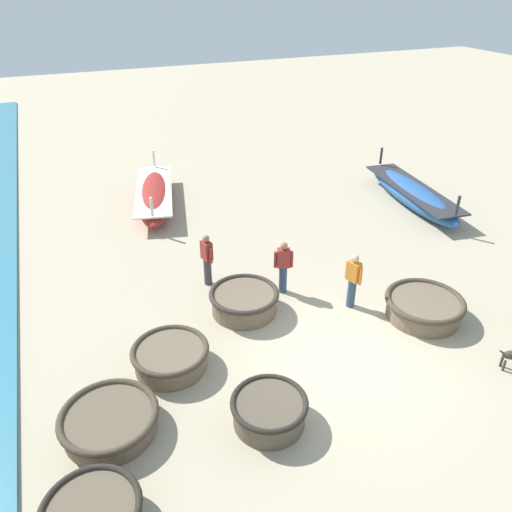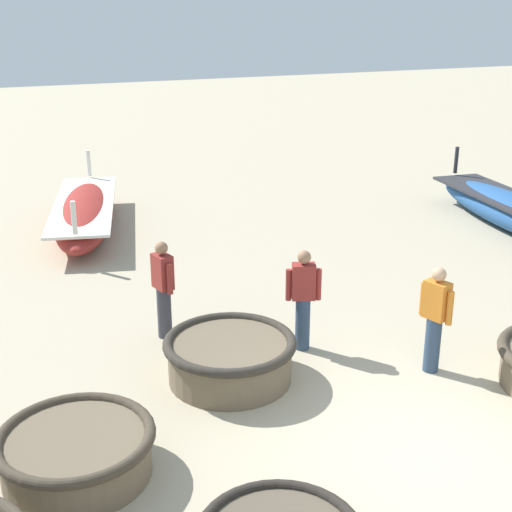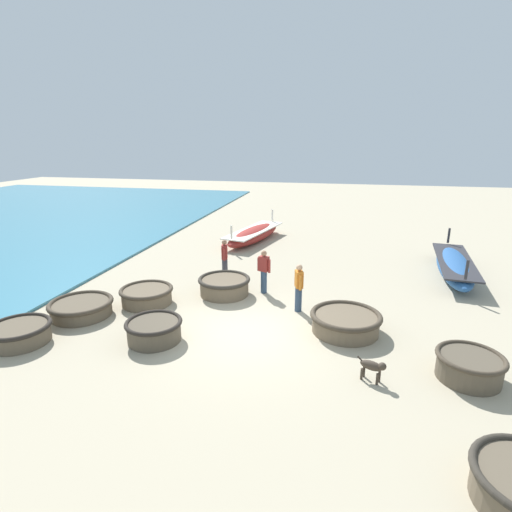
# 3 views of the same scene
# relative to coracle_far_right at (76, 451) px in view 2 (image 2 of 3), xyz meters

# --- Properties ---
(ground_plane) EXTENTS (80.00, 80.00, 0.00)m
(ground_plane) POSITION_rel_coracle_far_right_xyz_m (3.75, -1.26, -0.30)
(ground_plane) COLOR tan
(coracle_far_right) EXTENTS (1.77, 1.77, 0.55)m
(coracle_far_right) POSITION_rel_coracle_far_right_xyz_m (0.00, 0.00, 0.00)
(coracle_far_right) COLOR brown
(coracle_far_right) RESTS_ON ground
(coracle_weathered) EXTENTS (1.84, 1.84, 0.63)m
(coracle_weathered) POSITION_rel_coracle_far_right_xyz_m (2.31, 1.33, 0.04)
(coracle_weathered) COLOR brown
(coracle_weathered) RESTS_ON ground
(long_boat_blue_hull) EXTENTS (2.46, 5.49, 1.34)m
(long_boat_blue_hull) POSITION_rel_coracle_far_right_xyz_m (1.65, 9.01, 0.08)
(long_boat_blue_hull) COLOR maroon
(long_boat_blue_hull) RESTS_ON ground
(fisherman_hauling) EXTENTS (0.50, 0.32, 1.57)m
(fisherman_hauling) POSITION_rel_coracle_far_right_xyz_m (3.64, 1.79, 0.53)
(fisherman_hauling) COLOR #2D425B
(fisherman_hauling) RESTS_ON ground
(fisherman_standing_right) EXTENTS (0.29, 0.52, 1.57)m
(fisherman_standing_right) POSITION_rel_coracle_far_right_xyz_m (1.84, 2.97, 0.53)
(fisherman_standing_right) COLOR #383842
(fisherman_standing_right) RESTS_ON ground
(fisherman_crouching) EXTENTS (0.32, 0.51, 1.57)m
(fisherman_crouching) POSITION_rel_coracle_far_right_xyz_m (5.03, 0.47, 0.53)
(fisherman_crouching) COLOR #2D425B
(fisherman_crouching) RESTS_ON ground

